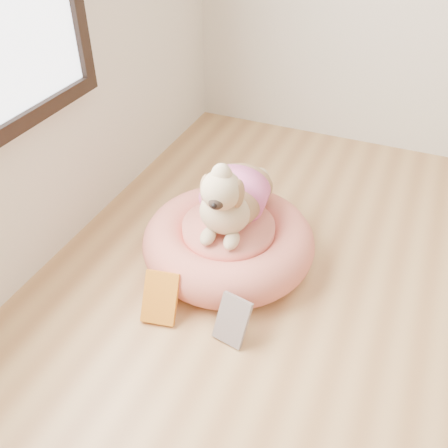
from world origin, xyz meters
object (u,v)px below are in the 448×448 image
at_px(pet_bed, 228,242).
at_px(book_yellow, 160,298).
at_px(book_white, 232,320).
at_px(dog, 232,185).

xyz_separation_m(pet_bed, book_yellow, (-0.12, -0.41, -0.00)).
distance_m(pet_bed, book_white, 0.45).
relative_size(book_yellow, book_white, 1.09).
bearing_deg(pet_bed, book_white, -65.59).
bearing_deg(dog, book_yellow, -110.79).
xyz_separation_m(pet_bed, book_white, (0.18, -0.41, -0.01)).
distance_m(pet_bed, book_yellow, 0.43).
bearing_deg(dog, pet_bed, -97.29).
bearing_deg(book_white, book_yellow, -168.26).
relative_size(pet_bed, book_white, 4.04).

